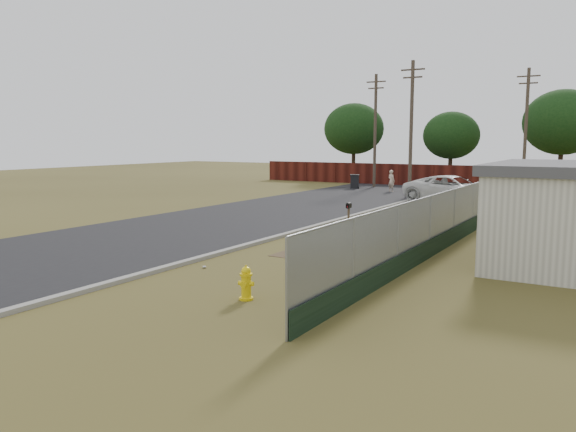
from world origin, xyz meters
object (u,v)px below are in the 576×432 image
Objects in this scene: pickup_truck at (453,189)px; mailbox at (349,208)px; fire_hydrant at (246,284)px; pedestrian at (391,181)px; trash_bin at (355,181)px.

mailbox is at bearing -178.62° from pickup_truck.
mailbox is at bearing 102.94° from fire_hydrant.
pedestrian is (-5.81, 4.89, -0.01)m from pickup_truck.
trash_bin is at bearing 109.49° from fire_hydrant.
mailbox is 20.14m from trash_bin.
pedestrian is at bearing 104.56° from mailbox.
fire_hydrant is 31.89m from trash_bin.
mailbox is 0.67× the size of pedestrian.
pedestrian reaches higher than trash_bin.
trash_bin is at bearing 113.35° from mailbox.
mailbox is 0.98× the size of trash_bin.
pickup_truck is 3.66× the size of pedestrian.
fire_hydrant is at bearing 126.84° from pedestrian.
pickup_truck is 7.60m from pedestrian.
fire_hydrant is 0.78× the size of mailbox.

